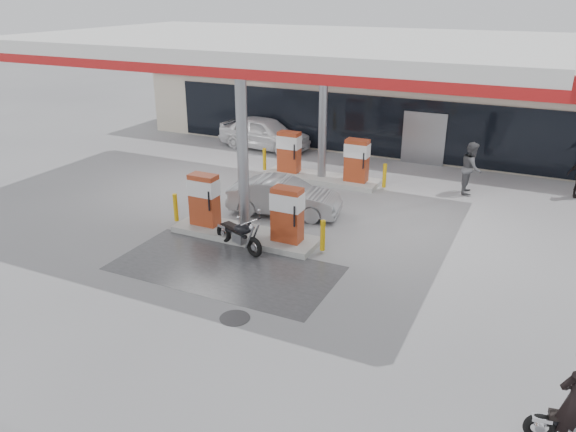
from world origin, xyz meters
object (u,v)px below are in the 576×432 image
parked_car_left (194,114)px  parked_motorcycle (239,235)px  pump_island_far (322,163)px  pump_island_near (245,215)px  attendant (471,168)px  sedan_white (264,133)px  hatchback_silver (284,197)px

parked_car_left → parked_motorcycle: bearing=-150.9°
pump_island_far → parked_car_left: (-10.00, 6.00, -0.16)m
pump_island_near → attendant: size_ratio=2.73×
sedan_white → pump_island_near: bearing=-149.5°
pump_island_far → parked_motorcycle: bearing=-87.6°
parked_motorcycle → parked_car_left: 16.43m
sedan_white → parked_motorcycle: bearing=-149.9°
pump_island_far → sedan_white: size_ratio=1.17×
hatchback_silver → parked_motorcycle: bearing=170.8°
parked_motorcycle → sedan_white: 10.97m
attendant → hatchback_silver: bearing=126.0°
attendant → parked_car_left: (-15.40, 5.00, -0.39)m
sedan_white → hatchback_silver: bearing=-141.6°
pump_island_far → hatchback_silver: size_ratio=1.40×
pump_island_near → parked_car_left: 15.62m
hatchback_silver → sedan_white: bearing=22.4°
attendant → parked_car_left: attendant is taller
pump_island_near → sedan_white: bearing=114.5°
pump_island_near → pump_island_far: (0.00, 6.00, 0.00)m
pump_island_far → parked_car_left: 11.66m
parked_car_left → pump_island_near: bearing=-149.8°
sedan_white → attendant: size_ratio=2.33×
sedan_white → hatchback_silver: sedan_white is taller
attendant → parked_car_left: 16.19m
attendant → pump_island_far: bearing=93.6°
sedan_white → attendant: attendant is taller
pump_island_near → attendant: 8.84m
hatchback_silver → pump_island_far: bearing=-6.4°
pump_island_far → parked_car_left: bearing=149.0°
sedan_white → parked_car_left: (-5.81, 2.80, -0.19)m
parked_motorcycle → hatchback_silver: (-0.04, 3.01, 0.16)m
pump_island_far → attendant: size_ratio=2.73×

